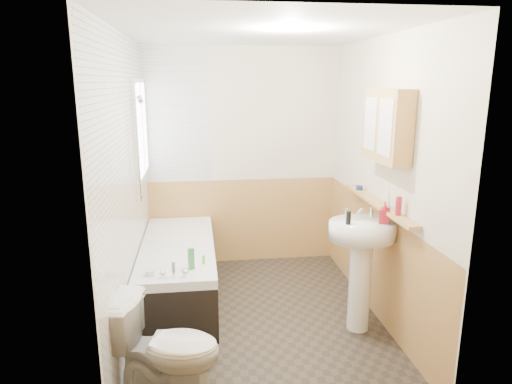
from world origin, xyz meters
TOP-DOWN VIEW (x-y plane):
  - floor at (0.00, 0.00)m, footprint 2.80×2.80m
  - ceiling at (0.00, 0.00)m, footprint 2.80×2.80m
  - wall_back at (0.00, 1.41)m, footprint 2.20×0.02m
  - wall_front at (0.00, -1.41)m, footprint 2.20×0.02m
  - wall_left at (-1.11, 0.00)m, footprint 0.02×2.80m
  - wall_right at (1.11, 0.00)m, footprint 0.02×2.80m
  - wainscot_right at (1.09, 0.00)m, footprint 0.01×2.80m
  - wainscot_front at (0.00, -1.39)m, footprint 2.20×0.01m
  - wainscot_back at (0.00, 1.39)m, footprint 2.20×0.01m
  - tile_cladding_left at (-1.09, 0.00)m, footprint 0.01×2.80m
  - tile_return_back at (-0.73, 1.39)m, footprint 0.75×0.01m
  - window at (-1.06, 0.95)m, footprint 0.03×0.79m
  - bathtub at (-0.73, 0.48)m, footprint 0.70×1.79m
  - shower_riser at (-1.04, 0.43)m, footprint 0.10×0.07m
  - toilet at (-0.76, -1.00)m, footprint 0.81×0.57m
  - sink at (0.84, -0.31)m, footprint 0.57×0.46m
  - pine_shelf at (1.04, -0.10)m, footprint 0.10×1.42m
  - medicine_cabinet at (1.01, -0.26)m, footprint 0.16×0.65m
  - foam_can at (1.04, -0.52)m, footprint 0.06×0.06m
  - green_bottle at (1.04, -0.32)m, footprint 0.05×0.05m
  - black_jar at (1.04, 0.35)m, footprint 0.08×0.08m
  - soap_bottle at (0.99, -0.37)m, footprint 0.15×0.20m
  - clear_bottle at (0.69, -0.37)m, footprint 0.05×0.05m
  - blue_gel at (-0.59, -0.15)m, footprint 0.06×0.05m
  - cream_jar at (-0.92, -0.24)m, footprint 0.09×0.09m
  - orange_bottle at (-0.49, -0.06)m, footprint 0.03×0.03m

SIDE VIEW (x-z plane):
  - floor at x=0.00m, z-range 0.00..0.00m
  - bathtub at x=-0.73m, z-range -0.06..0.65m
  - toilet at x=-0.76m, z-range 0.00..0.72m
  - wainscot_right at x=1.09m, z-range 0.00..1.00m
  - wainscot_front at x=0.00m, z-range 0.00..1.00m
  - wainscot_back at x=0.00m, z-range 0.00..1.00m
  - cream_jar at x=-0.92m, z-range 0.57..0.62m
  - orange_bottle at x=-0.49m, z-range 0.57..0.65m
  - blue_gel at x=-0.59m, z-range 0.57..0.76m
  - sink at x=0.84m, z-range 0.15..1.25m
  - soap_bottle at x=0.99m, z-range 0.98..1.07m
  - clear_bottle at x=0.69m, z-range 0.98..1.09m
  - pine_shelf at x=1.04m, z-range 1.06..1.09m
  - black_jar at x=1.04m, z-range 1.09..1.13m
  - foam_can at x=1.04m, z-range 1.09..1.24m
  - green_bottle at x=1.04m, z-range 1.09..1.29m
  - wall_back at x=0.00m, z-range 0.00..2.50m
  - wall_front at x=0.00m, z-range 0.00..2.50m
  - wall_left at x=-1.11m, z-range 0.00..2.50m
  - wall_right at x=1.11m, z-range 0.00..2.50m
  - tile_cladding_left at x=-1.09m, z-range 0.00..2.50m
  - window at x=-1.06m, z-range 1.15..2.15m
  - shower_riser at x=-1.04m, z-range 1.12..2.24m
  - tile_return_back at x=-0.73m, z-range 1.00..2.50m
  - medicine_cabinet at x=1.01m, z-range 1.48..2.06m
  - ceiling at x=0.00m, z-range 2.50..2.50m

